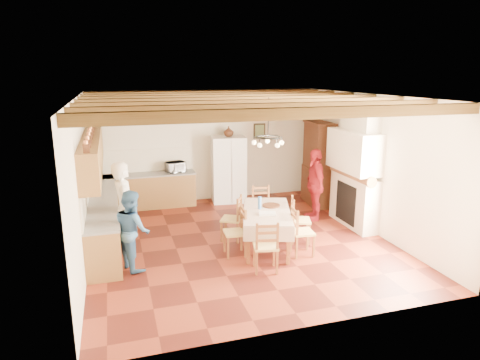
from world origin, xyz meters
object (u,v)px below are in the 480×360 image
(chair_left_far, at_px, (231,218))
(chair_right_near, at_px, (303,231))
(chair_right_far, at_px, (301,219))
(person_woman_red, at_px, (315,185))
(dining_table, at_px, (267,215))
(microwave, at_px, (175,167))
(hutch, at_px, (318,163))
(person_man, at_px, (125,209))
(refrigerator, at_px, (228,169))
(chair_end_far, at_px, (262,208))
(chair_end_near, at_px, (266,245))
(chair_left_near, at_px, (235,232))
(person_woman_blue, at_px, (132,230))

(chair_left_far, height_order, chair_right_near, same)
(chair_right_far, distance_m, person_woman_red, 1.54)
(dining_table, xyz_separation_m, person_woman_red, (1.68, 1.28, 0.16))
(person_woman_red, xyz_separation_m, microwave, (-2.99, 2.11, 0.17))
(hutch, distance_m, chair_right_near, 3.49)
(chair_right_near, distance_m, person_man, 3.44)
(refrigerator, relative_size, chair_right_far, 1.86)
(chair_end_far, height_order, microwave, microwave)
(refrigerator, distance_m, dining_table, 3.36)
(chair_end_near, height_order, chair_end_far, same)
(chair_left_near, bearing_deg, chair_end_near, 26.91)
(dining_table, bearing_deg, chair_right_far, 6.78)
(chair_end_near, xyz_separation_m, person_woman_blue, (-2.24, 0.81, 0.25))
(chair_end_near, bearing_deg, chair_left_far, -71.14)
(chair_right_far, relative_size, person_man, 0.52)
(person_woman_blue, bearing_deg, microwave, -39.18)
(chair_left_far, bearing_deg, person_woman_red, 135.24)
(microwave, bearing_deg, person_man, -131.24)
(chair_right_near, xyz_separation_m, person_man, (-3.25, 1.03, 0.44))
(hutch, relative_size, chair_right_far, 2.30)
(refrigerator, bearing_deg, microwave, -175.86)
(refrigerator, xyz_separation_m, chair_left_far, (-0.68, -2.75, -0.41))
(chair_right_far, bearing_deg, dining_table, 115.21)
(refrigerator, height_order, chair_right_far, refrigerator)
(dining_table, distance_m, chair_left_near, 0.77)
(chair_left_near, distance_m, chair_end_far, 1.59)
(person_man, distance_m, person_woman_red, 4.46)
(chair_end_near, bearing_deg, refrigerator, -84.47)
(dining_table, relative_size, chair_right_far, 2.06)
(chair_right_far, bearing_deg, chair_right_near, 177.11)
(hutch, height_order, person_woman_red, hutch)
(refrigerator, bearing_deg, chair_end_near, -90.49)
(chair_right_far, distance_m, person_man, 3.54)
(refrigerator, height_order, chair_end_near, refrigerator)
(dining_table, height_order, microwave, microwave)
(chair_right_far, relative_size, chair_end_near, 1.00)
(chair_right_near, relative_size, chair_end_near, 1.00)
(chair_left_near, relative_size, person_woman_red, 0.56)
(chair_left_far, xyz_separation_m, person_woman_blue, (-2.05, -0.77, 0.25))
(chair_right_near, height_order, chair_end_near, same)
(refrigerator, distance_m, chair_end_near, 4.38)
(dining_table, distance_m, chair_end_far, 1.12)
(chair_right_near, bearing_deg, chair_left_far, 50.86)
(hutch, xyz_separation_m, person_woman_blue, (-4.93, -2.59, -0.38))
(hutch, relative_size, chair_end_near, 2.30)
(dining_table, height_order, chair_right_near, chair_right_near)
(refrigerator, height_order, chair_left_far, refrigerator)
(dining_table, xyz_separation_m, chair_left_far, (-0.57, 0.60, -0.22))
(person_man, bearing_deg, chair_right_far, -98.36)
(refrigerator, height_order, microwave, refrigerator)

